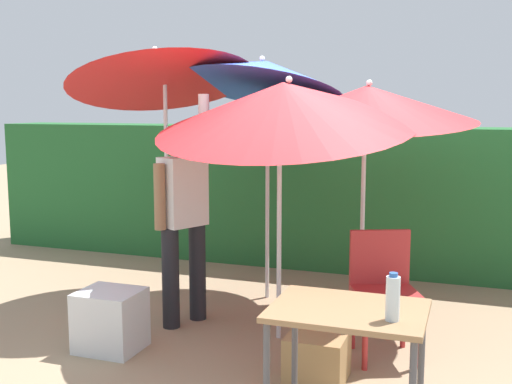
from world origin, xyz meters
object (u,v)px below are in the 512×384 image
(umbrella_yellow, at_px, (265,75))
(crate_cardboard, at_px, (317,357))
(umbrella_rainbow, at_px, (284,105))
(chair_plastic, at_px, (384,286))
(bottle_water, at_px, (393,298))
(umbrella_orange, at_px, (160,68))
(folding_table, at_px, (348,325))
(cooler_box, at_px, (110,320))
(person_vendor, at_px, (183,212))
(umbrella_navy, at_px, (367,105))

(umbrella_yellow, xyz_separation_m, crate_cardboard, (0.90, -1.58, -1.90))
(umbrella_yellow, bearing_deg, umbrella_rainbow, -63.58)
(chair_plastic, relative_size, bottle_water, 3.71)
(umbrella_rainbow, relative_size, umbrella_orange, 0.83)
(umbrella_orange, distance_m, folding_table, 3.19)
(umbrella_yellow, bearing_deg, cooler_box, -112.56)
(cooler_box, height_order, crate_cardboard, cooler_box)
(person_vendor, relative_size, bottle_water, 7.83)
(umbrella_yellow, height_order, chair_plastic, umbrella_yellow)
(umbrella_orange, bearing_deg, person_vendor, -48.65)
(umbrella_orange, distance_m, umbrella_navy, 1.88)
(umbrella_orange, height_order, person_vendor, umbrella_orange)
(bottle_water, bearing_deg, cooler_box, 159.56)
(umbrella_orange, height_order, umbrella_navy, umbrella_orange)
(umbrella_navy, xyz_separation_m, person_vendor, (-1.38, -0.52, -0.86))
(umbrella_orange, relative_size, chair_plastic, 2.93)
(umbrella_orange, bearing_deg, chair_plastic, -17.20)
(umbrella_yellow, distance_m, folding_table, 2.93)
(umbrella_navy, relative_size, cooler_box, 4.56)
(umbrella_navy, height_order, crate_cardboard, umbrella_navy)
(umbrella_navy, height_order, folding_table, umbrella_navy)
(cooler_box, height_order, folding_table, folding_table)
(umbrella_navy, xyz_separation_m, crate_cardboard, (-0.08, -1.22, -1.63))
(umbrella_rainbow, height_order, umbrella_yellow, umbrella_yellow)
(bottle_water, bearing_deg, folding_table, 154.08)
(person_vendor, bearing_deg, umbrella_yellow, 66.01)
(folding_table, bearing_deg, cooler_box, 160.29)
(umbrella_rainbow, height_order, folding_table, umbrella_rainbow)
(person_vendor, bearing_deg, umbrella_navy, 20.79)
(cooler_box, bearing_deg, umbrella_yellow, 67.44)
(crate_cardboard, bearing_deg, person_vendor, 151.78)
(chair_plastic, distance_m, folding_table, 1.27)
(umbrella_rainbow, relative_size, umbrella_navy, 1.06)
(chair_plastic, bearing_deg, person_vendor, 176.02)
(chair_plastic, xyz_separation_m, folding_table, (-0.01, -1.26, 0.14))
(cooler_box, bearing_deg, umbrella_orange, 99.69)
(person_vendor, height_order, crate_cardboard, person_vendor)
(umbrella_yellow, relative_size, chair_plastic, 2.71)
(umbrella_navy, distance_m, bottle_water, 2.27)
(umbrella_orange, xyz_separation_m, cooler_box, (0.21, -1.24, -1.89))
(person_vendor, relative_size, crate_cardboard, 4.87)
(cooler_box, distance_m, folding_table, 2.05)
(bottle_water, bearing_deg, umbrella_navy, 103.46)
(umbrella_orange, bearing_deg, umbrella_navy, -0.49)
(umbrella_orange, height_order, umbrella_yellow, umbrella_orange)
(umbrella_yellow, xyz_separation_m, folding_table, (1.22, -2.26, -1.40))
(chair_plastic, bearing_deg, crate_cardboard, -120.14)
(umbrella_rainbow, bearing_deg, umbrella_yellow, 116.42)
(person_vendor, xyz_separation_m, chair_plastic, (1.63, -0.11, -0.42))
(umbrella_orange, xyz_separation_m, umbrella_yellow, (0.87, 0.35, -0.06))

